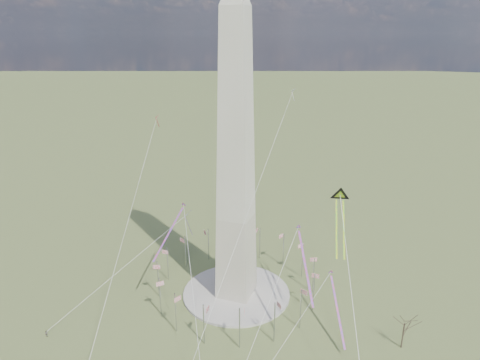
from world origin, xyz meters
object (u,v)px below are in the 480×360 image
(person_west, at_px, (46,334))
(kite_delta_black, at_px, (340,199))
(washington_monument, at_px, (236,158))
(tree_near, at_px, (405,321))

(person_west, distance_m, kite_delta_black, 94.09)
(person_west, xyz_separation_m, kite_delta_black, (76.02, 41.20, 37.10))
(washington_monument, bearing_deg, tree_near, -9.08)
(washington_monument, xyz_separation_m, kite_delta_black, (31.53, 2.15, -9.89))
(person_west, bearing_deg, tree_near, -165.94)
(kite_delta_black, bearing_deg, tree_near, 142.45)
(tree_near, bearing_deg, kite_delta_black, 153.50)
(washington_monument, xyz_separation_m, tree_near, (52.74, -8.42, -39.29))
(washington_monument, distance_m, kite_delta_black, 33.11)
(tree_near, xyz_separation_m, person_west, (-97.23, -30.63, -7.70))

